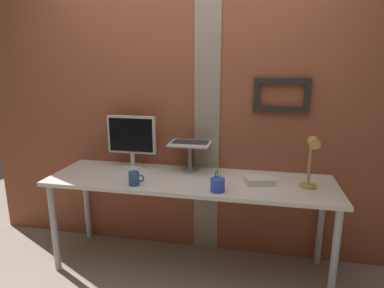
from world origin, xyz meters
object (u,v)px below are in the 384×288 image
Objects in this scene: monitor at (132,138)px; coffee_mug at (134,178)px; pen_cup at (218,185)px; laptop at (192,136)px; desk_lamp at (312,157)px.

monitor reaches higher than coffee_mug.
monitor is at bearing 113.11° from coffee_mug.
pen_cup is at bearing -27.18° from monitor.
laptop reaches higher than desk_lamp.
coffee_mug is (-0.60, -0.00, 0.00)m from pen_cup.
monitor is at bearing 170.18° from desk_lamp.
desk_lamp is 3.27× the size of coffee_mug.
desk_lamp is at bearing 14.13° from pen_cup.
coffee_mug is at bearing -179.99° from pen_cup.
monitor is at bearing -171.92° from laptop.
desk_lamp is at bearing -19.18° from laptop.
desk_lamp is at bearing -9.82° from monitor.
monitor is at bearing 152.82° from pen_cup.
pen_cup reaches higher than coffee_mug.
monitor reaches higher than pen_cup.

